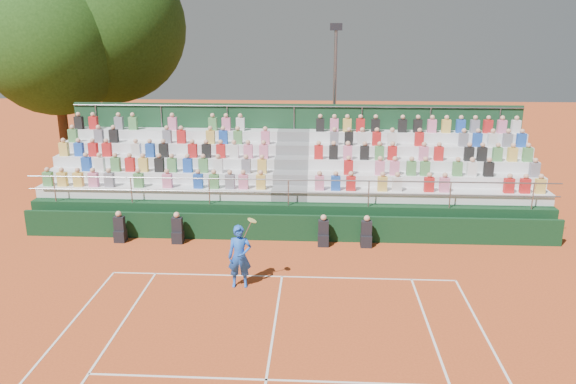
# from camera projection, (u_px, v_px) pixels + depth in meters

# --- Properties ---
(ground) EXTENTS (90.00, 90.00, 0.00)m
(ground) POSITION_uv_depth(u_px,v_px,m) (282.00, 277.00, 17.95)
(ground) COLOR #C34C20
(ground) RESTS_ON ground
(courtside_wall) EXTENTS (20.00, 0.15, 1.00)m
(courtside_wall) POSITION_uv_depth(u_px,v_px,m) (288.00, 228.00, 20.87)
(courtside_wall) COLOR black
(courtside_wall) RESTS_ON ground
(line_officials) EXTENTS (9.49, 0.40, 1.19)m
(line_officials) POSITION_uv_depth(u_px,v_px,m) (246.00, 232.00, 20.53)
(line_officials) COLOR black
(line_officials) RESTS_ON ground
(grandstand) EXTENTS (20.00, 5.20, 4.40)m
(grandstand) POSITION_uv_depth(u_px,v_px,m) (292.00, 188.00, 23.80)
(grandstand) COLOR black
(grandstand) RESTS_ON ground
(tennis_player) EXTENTS (0.91, 0.53, 2.22)m
(tennis_player) POSITION_uv_depth(u_px,v_px,m) (240.00, 256.00, 17.02)
(tennis_player) COLOR blue
(tennis_player) RESTS_ON ground
(tree_west) EXTENTS (7.33, 7.33, 10.61)m
(tree_west) POSITION_uv_depth(u_px,v_px,m) (54.00, 42.00, 28.33)
(tree_west) COLOR #3D2916
(tree_west) RESTS_ON ground
(tree_east) EXTENTS (8.05, 8.05, 11.71)m
(tree_east) POSITION_uv_depth(u_px,v_px,m) (110.00, 27.00, 29.96)
(tree_east) COLOR #3D2916
(tree_east) RESTS_ON ground
(floodlight_mast) EXTENTS (0.60, 0.25, 7.87)m
(floodlight_mast) POSITION_uv_depth(u_px,v_px,m) (335.00, 91.00, 28.30)
(floodlight_mast) COLOR gray
(floodlight_mast) RESTS_ON ground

